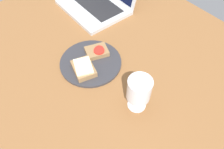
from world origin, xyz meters
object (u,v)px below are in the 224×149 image
(sandwich_with_cheese, at_px, (84,68))
(wine_glass, at_px, (139,90))
(plate, at_px, (91,62))
(sandwich_with_tomato, at_px, (97,51))
(laptop, at_px, (99,0))

(sandwich_with_cheese, xyz_separation_m, wine_glass, (0.24, 0.06, 0.07))
(plate, relative_size, sandwich_with_cheese, 2.15)
(sandwich_with_cheese, bearing_deg, wine_glass, 14.33)
(sandwich_with_cheese, distance_m, wine_glass, 0.26)
(sandwich_with_tomato, height_order, wine_glass, wine_glass)
(sandwich_with_cheese, height_order, wine_glass, wine_glass)
(plate, relative_size, laptop, 0.77)
(plate, distance_m, sandwich_with_tomato, 0.06)
(sandwich_with_tomato, xyz_separation_m, sandwich_with_cheese, (0.04, -0.10, 0.00))
(laptop, bearing_deg, wine_glass, -24.02)
(plate, distance_m, sandwich_with_cheese, 0.06)
(sandwich_with_cheese, xyz_separation_m, laptop, (-0.32, 0.31, 0.01))
(sandwich_with_tomato, relative_size, sandwich_with_cheese, 0.93)
(laptop, bearing_deg, sandwich_with_cheese, -44.20)
(plate, height_order, wine_glass, wine_glass)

